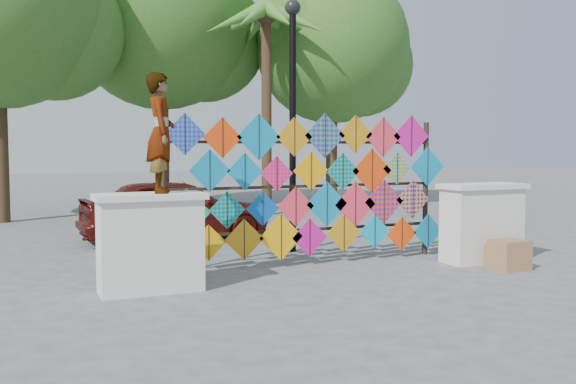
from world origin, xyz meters
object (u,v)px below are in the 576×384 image
object	(u,v)px
vendor_woman	(161,133)
sedan	(175,209)
lamppost	(293,101)
kite_rack	(315,187)

from	to	relation	value
vendor_woman	sedan	xyz separation A→B (m)	(1.24, 4.36, -1.42)
vendor_woman	sedan	size ratio (longest dim) A/B	0.42
vendor_woman	sedan	bearing A→B (deg)	-3.12
vendor_woman	lamppost	bearing A→B (deg)	-39.56
vendor_woman	sedan	distance (m)	4.75
sedan	vendor_woman	bearing A→B (deg)	160.74
sedan	lamppost	world-z (taller)	lamppost
lamppost	kite_rack	bearing A→B (deg)	-97.89
kite_rack	vendor_woman	size ratio (longest dim) A/B	3.20
kite_rack	sedan	xyz separation A→B (m)	(-1.43, 3.43, -0.60)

